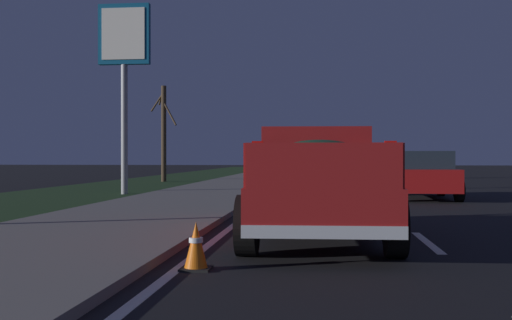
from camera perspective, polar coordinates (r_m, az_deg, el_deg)
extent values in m
plane|color=black|center=(27.15, 9.77, -2.58)|extent=(144.00, 144.00, 0.00)
cube|color=slate|center=(27.39, -2.23, -2.42)|extent=(108.00, 4.00, 0.12)
cube|color=#1E3819|center=(28.56, -12.21, -2.43)|extent=(108.00, 6.00, 0.01)
cube|color=silver|center=(9.94, 16.02, -7.54)|extent=(2.40, 0.14, 0.01)
cube|color=silver|center=(15.37, 12.51, -4.76)|extent=(2.40, 0.14, 0.01)
cube|color=silver|center=(22.18, 10.57, -3.21)|extent=(2.40, 0.14, 0.01)
cube|color=silver|center=(27.82, 9.68, -2.50)|extent=(2.40, 0.14, 0.01)
cube|color=silver|center=(33.78, 9.07, -2.01)|extent=(2.40, 0.14, 0.01)
cube|color=silver|center=(40.75, 8.58, -1.61)|extent=(2.40, 0.14, 0.01)
cube|color=silver|center=(46.44, 8.29, -1.38)|extent=(2.40, 0.14, 0.01)
cube|color=silver|center=(52.49, 8.06, -1.19)|extent=(2.40, 0.14, 0.01)
cube|color=silver|center=(58.17, 7.88, -1.04)|extent=(2.40, 0.14, 0.01)
cube|color=silver|center=(63.29, 7.74, -0.93)|extent=(2.40, 0.14, 0.01)
cube|color=silver|center=(68.65, 7.63, -0.84)|extent=(2.40, 0.14, 0.01)
cube|color=silver|center=(74.74, 7.51, -0.75)|extent=(2.40, 0.14, 0.01)
cube|color=silver|center=(80.55, 7.42, -0.67)|extent=(2.40, 0.14, 0.01)
cube|color=silver|center=(27.15, 2.58, -2.56)|extent=(108.00, 0.14, 0.01)
cube|color=maroon|center=(9.94, 5.80, -3.67)|extent=(5.47, 2.21, 0.60)
cube|color=maroon|center=(11.10, 5.60, 0.62)|extent=(2.23, 1.92, 0.90)
cube|color=#1E2833|center=(10.05, 5.77, 0.94)|extent=(0.10, 1.44, 0.50)
cube|color=maroon|center=(8.85, -0.07, -0.40)|extent=(3.02, 0.20, 0.56)
cube|color=maroon|center=(8.92, 12.07, -0.40)|extent=(3.02, 0.20, 0.56)
cube|color=maroon|center=(7.26, 6.47, -0.55)|extent=(0.15, 1.88, 0.56)
cube|color=silver|center=(7.31, 6.46, -6.83)|extent=(0.20, 2.00, 0.16)
cube|color=red|center=(7.28, 0.16, 1.03)|extent=(0.07, 0.14, 0.20)
cube|color=red|center=(7.35, 12.71, 1.01)|extent=(0.07, 0.14, 0.20)
ellipsoid|color=#193823|center=(8.84, 6.02, -0.14)|extent=(2.65, 1.62, 0.64)
sphere|color=silver|center=(9.33, 3.70, -0.98)|extent=(0.40, 0.40, 0.40)
sphere|color=beige|center=(8.26, 8.25, -1.28)|extent=(0.34, 0.34, 0.34)
cylinder|color=black|center=(11.75, 0.62, -4.28)|extent=(0.84, 0.28, 0.84)
cylinder|color=black|center=(11.80, 10.39, -4.26)|extent=(0.84, 0.28, 0.84)
cylinder|color=black|center=(8.21, -0.84, -6.26)|extent=(0.84, 0.28, 0.84)
cylinder|color=black|center=(8.29, 13.16, -6.21)|extent=(0.84, 0.28, 0.84)
cube|color=maroon|center=(20.33, 15.49, -1.77)|extent=(4.43, 1.88, 0.70)
cube|color=#1E2833|center=(20.07, 15.59, 0.01)|extent=(2.49, 1.63, 0.56)
cylinder|color=black|center=(21.72, 12.57, -2.40)|extent=(0.68, 0.22, 0.68)
cylinder|color=black|center=(21.96, 17.25, -2.37)|extent=(0.68, 0.22, 0.68)
cylinder|color=black|center=(18.75, 13.42, -2.82)|extent=(0.68, 0.22, 0.68)
cylinder|color=black|center=(19.03, 18.82, -2.79)|extent=(0.68, 0.22, 0.68)
cube|color=red|center=(18.21, 16.46, -1.85)|extent=(0.11, 1.51, 0.10)
cube|color=#B2B5BA|center=(41.30, 6.12, -0.72)|extent=(4.41, 1.83, 0.70)
cube|color=#1E2833|center=(41.04, 6.11, 0.16)|extent=(2.47, 1.60, 0.56)
cylinder|color=black|center=(42.82, 4.93, -1.07)|extent=(0.68, 0.22, 0.68)
cylinder|color=black|center=(42.80, 7.34, -1.07)|extent=(0.68, 0.22, 0.68)
cylinder|color=black|center=(39.83, 4.80, -1.17)|extent=(0.68, 0.22, 0.68)
cylinder|color=black|center=(39.81, 7.39, -1.17)|extent=(0.68, 0.22, 0.68)
cube|color=red|center=(39.15, 6.09, -0.70)|extent=(0.09, 1.51, 0.10)
cylinder|color=#99999E|center=(22.38, -12.45, 5.69)|extent=(0.24, 0.24, 6.93)
cube|color=navy|center=(22.72, -12.46, 11.63)|extent=(0.24, 1.90, 2.20)
cube|color=silver|center=(22.60, -12.57, 11.69)|extent=(0.04, 1.60, 1.87)
cylinder|color=#423323|center=(33.18, -8.79, 2.49)|extent=(0.28, 0.28, 5.26)
cylinder|color=#423323|center=(33.62, -9.37, 5.53)|extent=(0.49, 0.90, 1.12)
cylinder|color=#423323|center=(32.87, -8.24, 4.44)|extent=(0.62, 0.91, 1.41)
cylinder|color=#423323|center=(33.59, -9.00, 6.02)|extent=(0.53, 0.47, 0.95)
cube|color=black|center=(7.32, -5.75, -10.28)|extent=(0.36, 0.36, 0.03)
cone|color=orange|center=(7.27, -5.75, -8.03)|extent=(0.28, 0.28, 0.55)
cylinder|color=white|center=(7.26, -5.75, -7.60)|extent=(0.17, 0.17, 0.06)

